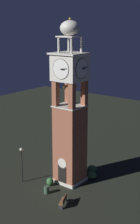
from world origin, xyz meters
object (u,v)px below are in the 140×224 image
Objects in this scene: clock_tower at (70,117)px; park_bench at (63,201)px; lamp_post at (22,159)px; trash_bin at (47,190)px.

clock_tower reaches higher than park_bench.
park_bench is at bearing -59.11° from clock_tower.
park_bench is 0.41× the size of lamp_post.
clock_tower is 21.71× the size of trash_bin.
lamp_post is 4.97× the size of trash_bin.
clock_tower reaches higher than lamp_post.
park_bench is (2.64, -4.42, -6.84)m from clock_tower.
clock_tower is at bearing 120.89° from park_bench.
lamp_post is at bearing 171.44° from park_bench.
lamp_post reaches higher than trash_bin.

